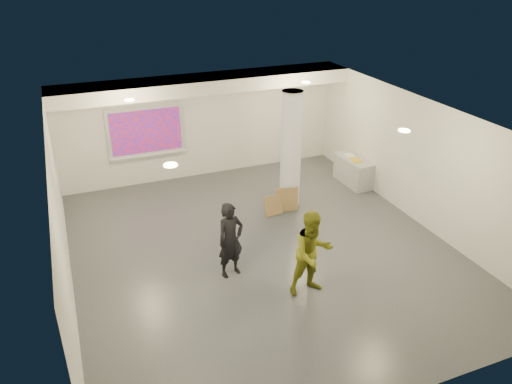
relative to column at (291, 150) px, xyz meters
name	(u,v)px	position (x,y,z in m)	size (l,w,h in m)	color
floor	(263,250)	(-1.50, -1.80, -1.50)	(8.00, 9.00, 0.01)	#393C41
ceiling	(264,120)	(-1.50, -1.80, 1.50)	(8.00, 9.00, 0.01)	silver
wall_back	(202,125)	(-1.50, 2.70, 0.00)	(8.00, 0.01, 3.00)	silver
wall_front	(393,325)	(-1.50, -6.30, 0.00)	(8.00, 0.01, 3.00)	silver
wall_left	(60,225)	(-5.50, -1.80, 0.00)	(0.01, 9.00, 3.00)	silver
wall_right	(420,162)	(2.50, -1.80, 0.00)	(0.01, 9.00, 3.00)	silver
soffit_band	(206,84)	(-1.50, 2.15, 1.32)	(8.00, 1.10, 0.36)	white
downlight_nw	(129,100)	(-3.70, 0.70, 1.48)	(0.22, 0.22, 0.02)	#FFD88D
downlight_ne	(306,82)	(0.70, 0.70, 1.48)	(0.22, 0.22, 0.02)	#FFD88D
downlight_sw	(171,165)	(-3.70, -3.30, 1.48)	(0.22, 0.22, 0.02)	#FFD88D
downlight_se	(404,131)	(0.70, -3.30, 1.48)	(0.22, 0.22, 0.02)	#FFD88D
column	(291,150)	(0.00, 0.00, 0.00)	(0.52, 0.52, 3.00)	white
projection_screen	(146,132)	(-3.10, 2.65, 0.03)	(2.10, 0.13, 1.42)	silver
credenza	(353,171)	(2.22, 0.49, -1.13)	(0.53, 1.27, 0.74)	#9EA1A3
papers_stack	(350,155)	(2.22, 0.75, -0.75)	(0.24, 0.31, 0.02)	white
postit_pad	(356,160)	(2.18, 0.36, -0.74)	(0.23, 0.32, 0.03)	gold
cardboard_back	(286,200)	(-0.24, -0.33, -1.18)	(0.58, 0.05, 0.63)	olive
cardboard_front	(273,205)	(-0.63, -0.37, -1.24)	(0.47, 0.05, 0.52)	olive
woman	(231,240)	(-2.44, -2.38, -0.70)	(0.58, 0.38, 1.60)	black
man	(312,253)	(-1.20, -3.50, -0.64)	(0.84, 0.65, 1.73)	olive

